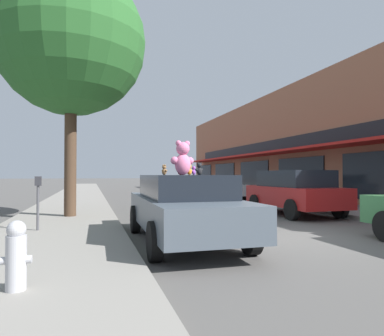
{
  "coord_description": "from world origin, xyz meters",
  "views": [
    {
      "loc": [
        -4.43,
        -6.96,
        1.45
      ],
      "look_at": [
        -2.1,
        0.89,
        1.61
      ],
      "focal_mm": 32.0,
      "sensor_mm": 36.0,
      "label": 1
    }
  ],
  "objects": [
    {
      "name": "storefront_row",
      "position": [
        14.71,
        12.36,
        3.37
      ],
      "size": [
        17.46,
        33.41,
        6.75
      ],
      "color": "#9E6047",
      "rests_on": "ground_plane"
    },
    {
      "name": "sidewalk_near",
      "position": [
        -5.2,
        0.0,
        0.07
      ],
      "size": [
        3.1,
        90.0,
        0.13
      ],
      "color": "gray",
      "rests_on": "ground_plane"
    },
    {
      "name": "ground_plane",
      "position": [
        0.0,
        0.0,
        0.0
      ],
      "size": [
        260.0,
        260.0,
        0.0
      ],
      "primitive_type": "plane",
      "color": "#514F4C"
    },
    {
      "name": "parking_meter",
      "position": [
        -5.62,
        1.82,
        0.94
      ],
      "size": [
        0.14,
        0.1,
        1.27
      ],
      "color": "#4C4C51",
      "rests_on": "sidewalk_near"
    },
    {
      "name": "teddy_bear_purple",
      "position": [
        -2.06,
        0.87,
        1.54
      ],
      "size": [
        0.14,
        0.15,
        0.21
      ],
      "rotation": [
        0.0,
        0.0,
        3.98
      ],
      "color": "purple",
      "rests_on": "plush_art_car"
    },
    {
      "name": "teddy_bear_brown",
      "position": [
        -2.94,
        0.11,
        1.54
      ],
      "size": [
        0.13,
        0.17,
        0.22
      ],
      "rotation": [
        0.0,
        0.0,
        2.02
      ],
      "color": "olive",
      "rests_on": "plush_art_car"
    },
    {
      "name": "teddy_bear_orange",
      "position": [
        -2.2,
        0.77,
        1.56
      ],
      "size": [
        0.19,
        0.16,
        0.26
      ],
      "rotation": [
        0.0,
        0.0,
        3.77
      ],
      "color": "orange",
      "rests_on": "plush_art_car"
    },
    {
      "name": "parked_car_far_right",
      "position": [
        2.58,
        11.08,
        0.77
      ],
      "size": [
        1.93,
        4.16,
        1.42
      ],
      "color": "#B7B7BC",
      "rests_on": "ground_plane"
    },
    {
      "name": "teddy_bear_black",
      "position": [
        -2.31,
        -0.33,
        1.56
      ],
      "size": [
        0.19,
        0.13,
        0.26
      ],
      "rotation": [
        0.0,
        0.0,
        3.44
      ],
      "color": "black",
      "rests_on": "plush_art_car"
    },
    {
      "name": "parked_car_far_center",
      "position": [
        2.58,
        3.76,
        0.86
      ],
      "size": [
        2.01,
        4.03,
        1.6
      ],
      "color": "maroon",
      "rests_on": "ground_plane"
    },
    {
      "name": "plush_art_car",
      "position": [
        -2.51,
        0.14,
        0.78
      ],
      "size": [
        2.01,
        4.77,
        1.44
      ],
      "rotation": [
        0.0,
        0.0,
        -0.02
      ],
      "color": "#4C5660",
      "rests_on": "ground_plane"
    },
    {
      "name": "teddy_bear_giant",
      "position": [
        -2.43,
        0.53,
        1.81
      ],
      "size": [
        0.59,
        0.39,
        0.78
      ],
      "rotation": [
        0.0,
        0.0,
        3.35
      ],
      "color": "pink",
      "rests_on": "plush_art_car"
    },
    {
      "name": "street_tree",
      "position": [
        -5.05,
        4.55,
        5.7
      ],
      "size": [
        4.73,
        4.73,
        7.95
      ],
      "color": "#473323",
      "rests_on": "sidewalk_near"
    },
    {
      "name": "fire_hydrant",
      "position": [
        -5.24,
        -2.66,
        0.53
      ],
      "size": [
        0.33,
        0.22,
        0.79
      ],
      "color": "#B2B2B7",
      "rests_on": "sidewalk_near"
    },
    {
      "name": "teddy_bear_red",
      "position": [
        -2.3,
        1.24,
        1.61
      ],
      "size": [
        0.25,
        0.25,
        0.37
      ],
      "rotation": [
        0.0,
        0.0,
        3.94
      ],
      "color": "red",
      "rests_on": "plush_art_car"
    }
  ]
}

